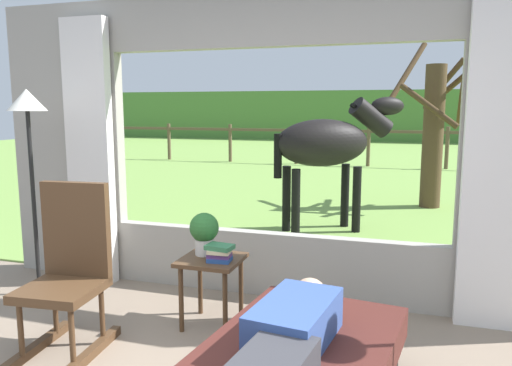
{
  "coord_description": "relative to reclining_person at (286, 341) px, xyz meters",
  "views": [
    {
      "loc": [
        1.11,
        -1.75,
        1.62
      ],
      "look_at": [
        0.0,
        1.8,
        1.05
      ],
      "focal_mm": 34.92,
      "sensor_mm": 36.0,
      "label": 1
    }
  ],
  "objects": [
    {
      "name": "reclining_person",
      "position": [
        0.0,
        0.0,
        0.0
      ],
      "size": [
        0.41,
        1.44,
        0.22
      ],
      "rotation": [
        0.0,
        0.0,
        -0.13
      ],
      "color": "#334C8C",
      "rests_on": "recliner_sofa"
    },
    {
      "name": "distant_hill_ridge",
      "position": [
        -0.58,
        22.59,
        0.68
      ],
      "size": [
        36.0,
        2.0,
        2.4
      ],
      "primitive_type": "cube",
      "color": "#4D7B37",
      "rests_on": "ground_plane"
    },
    {
      "name": "side_table",
      "position": [
        -0.84,
        1.12,
        -0.1
      ],
      "size": [
        0.44,
        0.44,
        0.52
      ],
      "color": "#4C331E",
      "rests_on": "ground_plane"
    },
    {
      "name": "pasture_tree",
      "position": [
        0.85,
        6.25,
        0.76
      ],
      "size": [
        1.64,
        1.34,
        2.69
      ],
      "color": "#4C3823",
      "rests_on": "outdoor_pasture_lawn"
    },
    {
      "name": "book_stack",
      "position": [
        -0.75,
        1.06,
        0.06
      ],
      "size": [
        0.2,
        0.16,
        0.12
      ],
      "color": "#23478C",
      "rests_on": "side_table"
    },
    {
      "name": "pasture_fence_line",
      "position": [
        -0.58,
        11.63,
        0.22
      ],
      "size": [
        16.1,
        0.1,
        1.1
      ],
      "color": "brown",
      "rests_on": "outdoor_pasture_lawn"
    },
    {
      "name": "outdoor_pasture_lawn",
      "position": [
        -0.58,
        12.75,
        -0.51
      ],
      "size": [
        36.0,
        21.68,
        0.02
      ],
      "primitive_type": "cube",
      "color": "#759E47",
      "rests_on": "ground_plane"
    },
    {
      "name": "curtain_panel_right",
      "position": [
        1.11,
        1.71,
        0.68
      ],
      "size": [
        0.44,
        0.1,
        2.4
      ],
      "primitive_type": "cube",
      "color": "silver",
      "rests_on": "ground_plane"
    },
    {
      "name": "potted_plant",
      "position": [
        -0.92,
        1.18,
        0.18
      ],
      "size": [
        0.22,
        0.22,
        0.32
      ],
      "color": "silver",
      "rests_on": "side_table"
    },
    {
      "name": "curtain_panel_left",
      "position": [
        -2.27,
        1.71,
        0.68
      ],
      "size": [
        0.44,
        0.1,
        2.4
      ],
      "primitive_type": "cube",
      "color": "silver",
      "rests_on": "ground_plane"
    },
    {
      "name": "horse",
      "position": [
        -0.48,
        4.15,
        0.63
      ],
      "size": [
        1.68,
        1.33,
        1.73
      ],
      "rotation": [
        0.0,
        0.0,
        -0.96
      ],
      "color": "black",
      "rests_on": "outdoor_pasture_lawn"
    },
    {
      "name": "floor_lamp_left",
      "position": [
        -2.53,
        1.25,
        0.9
      ],
      "size": [
        0.32,
        0.32,
        1.77
      ],
      "color": "black",
      "rests_on": "ground_plane"
    },
    {
      "name": "back_wall_with_window",
      "position": [
        -0.58,
        1.85,
        0.73
      ],
      "size": [
        5.2,
        0.12,
        2.55
      ],
      "color": "#9E998E",
      "rests_on": "ground_plane"
    },
    {
      "name": "rocking_chair",
      "position": [
        -1.62,
        0.52,
        0.02
      ],
      "size": [
        0.52,
        0.72,
        1.12
      ],
      "rotation": [
        0.0,
        0.0,
        0.09
      ],
      "color": "#4C331E",
      "rests_on": "ground_plane"
    }
  ]
}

